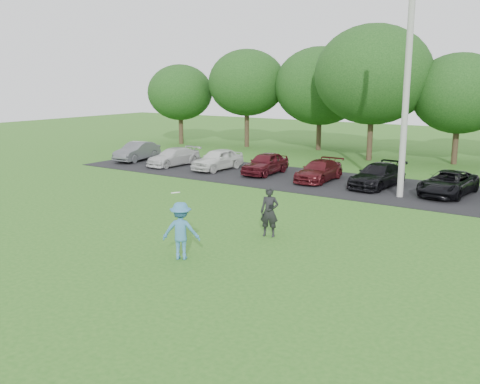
# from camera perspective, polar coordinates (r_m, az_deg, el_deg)

# --- Properties ---
(ground) EXTENTS (100.00, 100.00, 0.00)m
(ground) POSITION_cam_1_polar(r_m,az_deg,el_deg) (16.64, -6.79, -6.48)
(ground) COLOR #2B641C
(ground) RESTS_ON ground
(parking_lot) EXTENTS (32.00, 6.50, 0.03)m
(parking_lot) POSITION_cam_1_polar(r_m,az_deg,el_deg) (27.48, 11.14, 0.81)
(parking_lot) COLOR black
(parking_lot) RESTS_ON ground
(utility_pole) EXTENTS (0.28, 0.28, 9.61)m
(utility_pole) POSITION_cam_1_polar(r_m,az_deg,el_deg) (24.62, 17.34, 10.45)
(utility_pole) COLOR #A4A39F
(utility_pole) RESTS_ON ground
(frisbee_player) EXTENTS (1.28, 1.11, 2.10)m
(frisbee_player) POSITION_cam_1_polar(r_m,az_deg,el_deg) (15.86, -6.31, -4.12)
(frisbee_player) COLOR teal
(frisbee_player) RESTS_ON ground
(camera_bystander) EXTENTS (0.72, 0.58, 1.70)m
(camera_bystander) POSITION_cam_1_polar(r_m,az_deg,el_deg) (18.04, 3.16, -2.12)
(camera_bystander) COLOR black
(camera_bystander) RESTS_ON ground
(parked_cars) EXTENTS (30.71, 4.74, 1.23)m
(parked_cars) POSITION_cam_1_polar(r_m,az_deg,el_deg) (26.91, 14.08, 1.71)
(parked_cars) COLOR #595C61
(parked_cars) RESTS_ON parking_lot
(tree_row) EXTENTS (42.39, 9.85, 8.64)m
(tree_row) POSITION_cam_1_polar(r_m,az_deg,el_deg) (35.78, 20.00, 10.77)
(tree_row) COLOR #38281C
(tree_row) RESTS_ON ground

